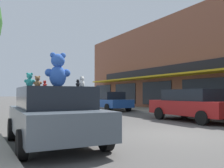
{
  "coord_description": "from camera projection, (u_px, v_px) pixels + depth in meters",
  "views": [
    {
      "loc": [
        -5.7,
        -6.19,
        1.34
      ],
      "look_at": [
        0.01,
        4.11,
        1.81
      ],
      "focal_mm": 40.0,
      "sensor_mm": 36.0,
      "label": 1
    }
  ],
  "objects": [
    {
      "name": "teddy_bear_white",
      "position": [
        82.0,
        82.0,
        6.75
      ],
      "size": [
        0.22,
        0.19,
        0.31
      ],
      "rotation": [
        0.0,
        0.0,
        3.74
      ],
      "color": "white",
      "rests_on": "plush_art_car"
    },
    {
      "name": "teddy_bear_brown",
      "position": [
        37.0,
        82.0,
        7.23
      ],
      "size": [
        0.27,
        0.17,
        0.35
      ],
      "rotation": [
        0.0,
        0.0,
        2.99
      ],
      "color": "olive",
      "rests_on": "plush_art_car"
    },
    {
      "name": "parked_car_far_center",
      "position": [
        192.0,
        104.0,
        12.31
      ],
      "size": [
        2.0,
        4.51,
        1.57
      ],
      "color": "maroon",
      "rests_on": "ground_plane"
    },
    {
      "name": "ground_plane",
      "position": [
        173.0,
        135.0,
        8.12
      ],
      "size": [
        260.0,
        260.0,
        0.0
      ],
      "primitive_type": "plane",
      "color": "#514F4C"
    },
    {
      "name": "plush_art_car",
      "position": [
        54.0,
        115.0,
        6.57
      ],
      "size": [
        2.21,
        4.09,
        1.52
      ],
      "rotation": [
        0.0,
        0.0,
        -0.05
      ],
      "color": "#4C5660",
      "rests_on": "ground_plane"
    },
    {
      "name": "teddy_bear_red",
      "position": [
        45.0,
        84.0,
        7.21
      ],
      "size": [
        0.13,
        0.16,
        0.22
      ],
      "rotation": [
        0.0,
        0.0,
        2.09
      ],
      "color": "red",
      "rests_on": "plush_art_car"
    },
    {
      "name": "parked_car_far_right",
      "position": [
        109.0,
        101.0,
        19.8
      ],
      "size": [
        2.0,
        4.36,
        1.5
      ],
      "color": "#1E4793",
      "rests_on": "ground_plane"
    },
    {
      "name": "teddy_bear_teal",
      "position": [
        30.0,
        80.0,
        6.42
      ],
      "size": [
        0.28,
        0.2,
        0.38
      ],
      "rotation": [
        0.0,
        0.0,
        2.78
      ],
      "color": "teal",
      "rests_on": "plush_art_car"
    },
    {
      "name": "teddy_bear_giant",
      "position": [
        58.0,
        71.0,
        6.59
      ],
      "size": [
        0.7,
        0.47,
        0.92
      ],
      "rotation": [
        0.0,
        0.0,
        2.9
      ],
      "color": "blue",
      "rests_on": "plush_art_car"
    },
    {
      "name": "teddy_bear_black",
      "position": [
        78.0,
        84.0,
        6.77
      ],
      "size": [
        0.16,
        0.14,
        0.22
      ],
      "rotation": [
        0.0,
        0.0,
        3.77
      ],
      "color": "black",
      "rests_on": "plush_art_car"
    }
  ]
}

